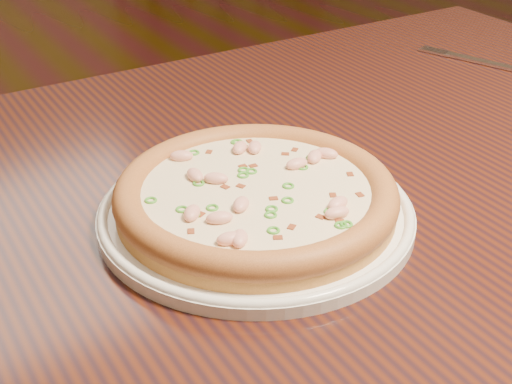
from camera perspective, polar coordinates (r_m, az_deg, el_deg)
ground at (r=1.86m, az=-5.41°, el=-7.22°), size 9.00×9.00×0.00m
hero_table at (r=0.84m, az=5.28°, el=-4.05°), size 1.20×0.80×0.75m
plate at (r=0.69m, az=-0.00°, el=-1.54°), size 0.30×0.30×0.02m
pizza at (r=0.68m, az=-0.00°, el=-0.21°), size 0.27×0.27×0.03m
fork at (r=1.14m, az=17.29°, el=10.01°), size 0.08×0.17×0.00m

